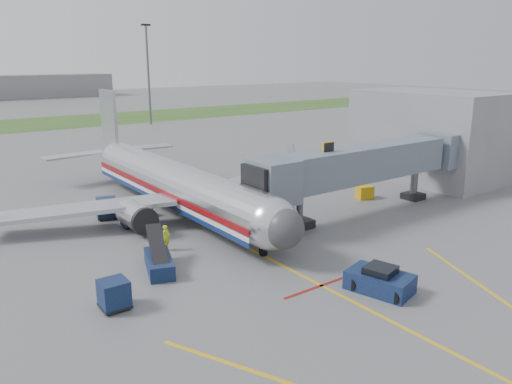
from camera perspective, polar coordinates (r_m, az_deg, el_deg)
ground at (r=34.30m, az=2.84°, el=-8.31°), size 400.00×400.00×0.00m
grass_strip at (r=116.90m, az=-26.34°, el=6.81°), size 300.00×25.00×0.01m
apron_markings at (r=29.50m, az=12.15°, el=-12.72°), size 21.52×50.00×0.01m
airliner at (r=45.69m, az=-9.22°, el=0.99°), size 32.10×35.67×10.25m
jet_bridge at (r=44.97m, az=11.70°, el=3.03°), size 25.30×4.00×6.90m
terminal at (r=61.24m, az=19.16°, el=6.15°), size 10.00×16.00×10.00m
light_mast_right at (r=109.11m, az=-12.21°, el=13.22°), size 2.00×0.44×20.40m
pushback_tug at (r=31.32m, az=13.96°, el=-9.81°), size 3.20×4.23×1.57m
baggage_cart_a at (r=29.43m, az=-15.92°, el=-11.19°), size 1.59×1.59×1.68m
baggage_cart_b at (r=42.76m, az=-14.01°, el=-2.69°), size 1.77×1.77×1.74m
baggage_cart_c at (r=45.50m, az=-16.70°, el=-1.77°), size 2.05×2.05×1.81m
belt_loader at (r=33.80m, az=-11.04°, el=-7.86°), size 2.78×5.01×2.37m
ground_power_cart at (r=50.98m, az=12.31°, el=-0.04°), size 1.79×1.40×1.27m
ramp_worker at (r=36.98m, az=-10.22°, el=-5.18°), size 0.82×0.70×1.91m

